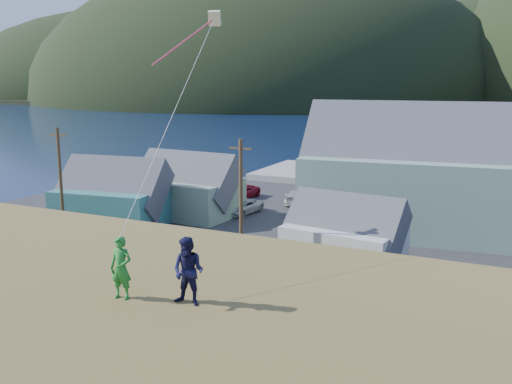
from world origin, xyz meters
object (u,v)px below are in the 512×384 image
shed_palegreen_far (373,184)px  shed_palegreen_near (186,187)px  shed_teal (113,196)px  shed_white (344,235)px  kite_flyer_green (121,268)px  wharf (361,177)px  kite_flyer_navy (188,271)px

shed_palegreen_far → shed_palegreen_near: bearing=-154.6°
shed_teal → shed_white: size_ratio=1.20×
kite_flyer_green → wharf: bearing=91.5°
wharf → shed_white: shed_white is taller
kite_flyer_green → kite_flyer_navy: 1.84m
shed_palegreen_far → kite_flyer_navy: (5.59, -42.51, 5.40)m
shed_palegreen_far → shed_white: bearing=-88.0°
wharf → shed_teal: (-13.52, -32.04, 2.31)m
shed_palegreen_near → shed_palegreen_far: shed_palegreen_near is taller
shed_white → shed_palegreen_far: (-2.47, 17.97, 0.26)m
shed_white → kite_flyer_navy: kite_flyer_navy is taller
shed_teal → shed_palegreen_near: 7.07m
shed_white → kite_flyer_navy: size_ratio=4.81×
wharf → shed_white: (8.08, -34.51, 1.97)m
shed_white → kite_flyer_navy: bearing=-75.3°
shed_teal → kite_flyer_navy: 36.99m
wharf → kite_flyer_green: (9.39, -59.45, 7.58)m
shed_white → shed_palegreen_near: bearing=162.0°
shed_palegreen_far → kite_flyer_navy: bearing=-88.3°
shed_white → kite_flyer_green: bearing=-79.6°
shed_palegreen_near → kite_flyer_green: (19.32, -33.50, 5.29)m
shed_palegreen_far → shed_teal: bearing=-146.8°
shed_palegreen_near → kite_flyer_navy: 39.63m
shed_teal → shed_palegreen_far: 24.62m
shed_white → shed_palegreen_far: shed_palegreen_far is taller
shed_teal → kite_flyer_navy: size_ratio=5.76×
shed_teal → shed_palegreen_near: shed_teal is taller
shed_palegreen_near → shed_white: 19.94m
shed_palegreen_near → shed_white: size_ratio=1.24×
wharf → shed_teal: shed_teal is taller
shed_palegreen_far → kite_flyer_green: kite_flyer_green is taller
shed_palegreen_far → kite_flyer_green: 43.41m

